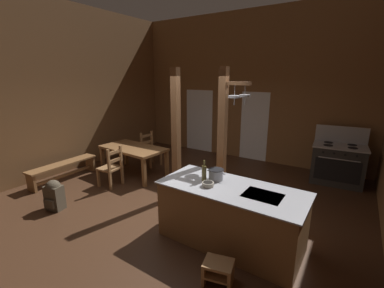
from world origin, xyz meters
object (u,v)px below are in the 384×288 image
kitchen_island (230,215)px  backpack (54,194)px  stove_range (337,163)px  ladderback_chair_near_window (111,168)px  bottle_tall_on_counter (204,173)px  stockpot_on_counter (216,174)px  ladderback_chair_by_post (150,150)px  dining_table (133,150)px  bench_along_left_wall (63,168)px  mixing_bowl_on_counter (208,184)px  step_stool (218,271)px

kitchen_island → backpack: kitchen_island is taller
stove_range → ladderback_chair_near_window: (-4.38, -3.07, -0.03)m
stove_range → bottle_tall_on_counter: bearing=-114.7°
stove_range → stockpot_on_counter: bearing=-114.0°
kitchen_island → stockpot_on_counter: (-0.33, 0.14, 0.55)m
ladderback_chair_by_post → bottle_tall_on_counter: bottle_tall_on_counter is taller
dining_table → bench_along_left_wall: (-1.19, -1.21, -0.34)m
stove_range → bottle_tall_on_counter: stove_range is taller
ladderback_chair_near_window → bench_along_left_wall: bearing=-162.5°
bench_along_left_wall → backpack: (1.23, -0.94, 0.00)m
ladderback_chair_near_window → backpack: (-0.06, -1.34, -0.14)m
ladderback_chair_by_post → dining_table: bearing=-78.7°
dining_table → ladderback_chair_by_post: 0.85m
kitchen_island → ladderback_chair_by_post: (-3.46, 2.07, -0.01)m
dining_table → stockpot_on_counter: bearing=-20.8°
ladderback_chair_near_window → mixing_bowl_on_counter: size_ratio=5.33×
stove_range → bench_along_left_wall: bearing=-148.5°
dining_table → bottle_tall_on_counter: bearing=-24.3°
stove_range → mixing_bowl_on_counter: bearing=-112.0°
backpack → mixing_bowl_on_counter: mixing_bowl_on_counter is taller
kitchen_island → bench_along_left_wall: kitchen_island is taller
kitchen_island → step_stool: kitchen_island is taller
dining_table → mixing_bowl_on_counter: bearing=-25.4°
stove_range → stockpot_on_counter: stove_range is taller
stockpot_on_counter → ladderback_chair_near_window: bearing=173.7°
stove_range → bench_along_left_wall: size_ratio=0.78×
bench_along_left_wall → step_stool: bearing=-10.6°
backpack → step_stool: bearing=0.9°
dining_table → backpack: size_ratio=2.94×
kitchen_island → bench_along_left_wall: (-4.49, 0.05, -0.15)m
kitchen_island → stockpot_on_counter: stockpot_on_counter is taller
stove_range → kitchen_island: bearing=-108.5°
step_stool → backpack: bearing=-179.1°
bench_along_left_wall → stockpot_on_counter: (4.16, 0.09, 0.69)m
backpack → bottle_tall_on_counter: size_ratio=1.75×
mixing_bowl_on_counter → stove_range: bearing=68.0°
stove_range → backpack: size_ratio=2.21×
step_stool → ladderback_chair_by_post: (-3.69, 2.91, 0.27)m
stockpot_on_counter → mixing_bowl_on_counter: stockpot_on_counter is taller
ladderback_chair_by_post → backpack: size_ratio=1.59×
bench_along_left_wall → ladderback_chair_near_window: bearing=17.5°
bottle_tall_on_counter → stockpot_on_counter: bearing=51.3°
step_stool → mixing_bowl_on_counter: bearing=128.5°
kitchen_island → bench_along_left_wall: bearing=179.3°
ladderback_chair_near_window → backpack: 1.35m
ladderback_chair_by_post → ladderback_chair_near_window: bearing=-81.1°
ladderback_chair_near_window → ladderback_chair_by_post: (-0.25, 1.61, 0.00)m
step_stool → mixing_bowl_on_counter: 1.16m
mixing_bowl_on_counter → stockpot_on_counter: bearing=93.7°
backpack → mixing_bowl_on_counter: (2.95, 0.73, 0.64)m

